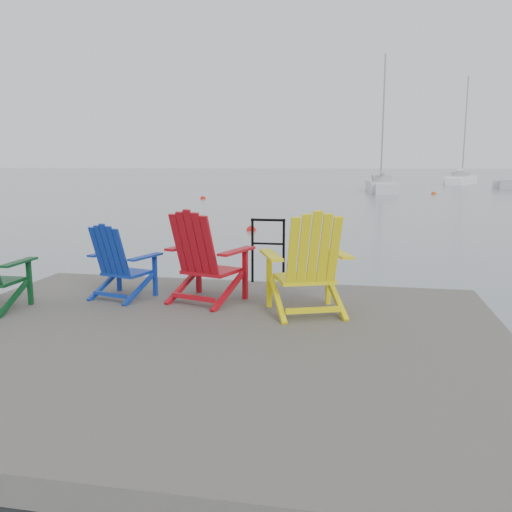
% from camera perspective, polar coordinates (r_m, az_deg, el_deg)
% --- Properties ---
extents(ground, '(400.00, 400.00, 0.00)m').
position_cam_1_polar(ground, '(5.54, -5.79, -13.21)').
color(ground, slate).
rests_on(ground, ground).
extents(dock, '(6.00, 5.00, 1.40)m').
position_cam_1_polar(dock, '(5.41, -5.85, -9.82)').
color(dock, '#2D2B28').
rests_on(dock, ground).
extents(handrail, '(0.48, 0.04, 0.90)m').
position_cam_1_polar(handrail, '(7.51, 1.27, 1.24)').
color(handrail, black).
rests_on(handrail, dock).
extents(chair_blue, '(0.86, 0.82, 0.93)m').
position_cam_1_polar(chair_blue, '(6.84, -14.12, -0.55)').
color(chair_blue, navy).
rests_on(chair_blue, dock).
extents(chair_red, '(1.04, 0.99, 1.10)m').
position_cam_1_polar(chair_red, '(6.47, -5.43, -0.06)').
color(chair_red, '#9E0B15').
rests_on(chair_red, dock).
extents(chair_yellow, '(1.09, 1.04, 1.14)m').
position_cam_1_polar(chair_yellow, '(5.95, 5.49, -0.76)').
color(chair_yellow, yellow).
rests_on(chair_yellow, dock).
extents(sailboat_near, '(2.24, 7.42, 10.28)m').
position_cam_1_polar(sailboat_near, '(42.02, 13.01, 7.10)').
color(sailboat_near, silver).
rests_on(sailboat_near, ground).
extents(sailboat_mid, '(4.47, 8.13, 10.96)m').
position_cam_1_polar(sailboat_mid, '(59.27, 20.78, 7.43)').
color(sailboat_mid, white).
rests_on(sailboat_mid, ground).
extents(buoy_a, '(0.32, 0.32, 0.32)m').
position_cam_1_polar(buoy_a, '(17.46, -0.50, 2.70)').
color(buoy_a, red).
rests_on(buoy_a, ground).
extents(buoy_b, '(0.34, 0.34, 0.34)m').
position_cam_1_polar(buoy_b, '(32.95, -5.60, 6.00)').
color(buoy_b, red).
rests_on(buoy_b, ground).
extents(buoy_d, '(0.37, 0.37, 0.37)m').
position_cam_1_polar(buoy_d, '(39.62, 18.21, 6.20)').
color(buoy_d, '#C4440B').
rests_on(buoy_d, ground).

